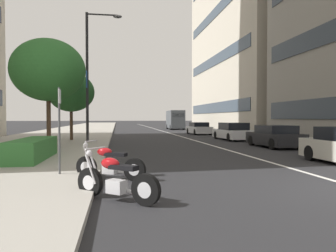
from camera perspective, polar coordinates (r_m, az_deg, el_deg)
sidewalk_right_plaza at (r=37.18m, az=-16.85°, el=-1.22°), size 160.00×9.34×0.15m
lane_centre_stripe at (r=42.23m, az=-0.77°, el=-0.95°), size 110.00×0.16×0.01m
motorcycle_mid_row at (r=7.03m, az=-9.08°, el=-9.44°), size 1.44×1.72×1.10m
motorcycle_under_tarp at (r=9.48m, az=-10.19°, el=-6.65°), size 1.13×1.97×1.09m
car_mid_block_traffic at (r=20.44m, az=18.08°, el=-1.79°), size 4.20×1.95×1.31m
car_far_down_avenue at (r=26.46m, az=11.20°, el=-1.00°), size 4.67×1.99×1.37m
car_lead_in_lane at (r=35.04m, az=5.41°, el=-0.46°), size 4.27×1.99×1.28m
delivery_van_ahead at (r=50.26m, az=1.26°, el=1.16°), size 6.11×2.28×2.87m
parking_sign_by_curb at (r=9.76m, az=-18.38°, el=0.68°), size 0.32×0.06×2.45m
street_lamp_with_banners at (r=22.53m, az=-13.06°, el=10.13°), size 1.26×2.39×8.52m
clipped_hedge_bed at (r=13.73m, az=-22.51°, el=-3.72°), size 4.26×1.10×0.78m
street_tree_by_lamp_post at (r=18.36m, az=-20.12°, el=9.10°), size 3.80×3.80×5.70m
street_tree_mid_sidewalk at (r=24.91m, az=-16.51°, el=5.65°), size 3.34×3.34×4.89m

